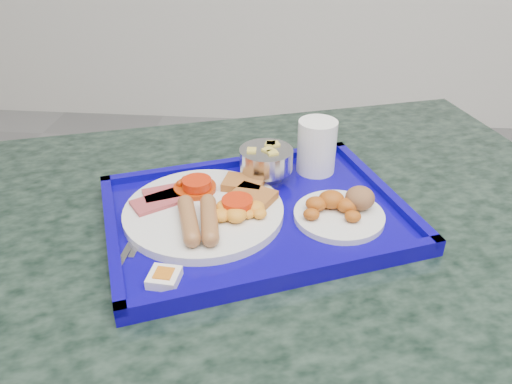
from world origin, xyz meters
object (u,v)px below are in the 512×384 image
main_plate (208,208)px  table (257,297)px  tray (256,215)px  bread_plate (341,209)px  juice_cup (317,145)px  fruit_bowl (266,160)px

main_plate → table: bearing=27.6°
tray → bread_plate: (0.14, -0.00, 0.02)m
juice_cup → bread_plate: bearing=-75.5°
table → tray: size_ratio=2.44×
tray → main_plate: size_ratio=2.23×
main_plate → fruit_bowl: 0.16m
fruit_bowl → tray: bearing=-94.9°
tray → main_plate: main_plate is taller
main_plate → bread_plate: bearing=4.0°
table → juice_cup: bearing=52.3°
fruit_bowl → juice_cup: (0.09, 0.05, 0.01)m
main_plate → juice_cup: size_ratio=2.60×
bread_plate → juice_cup: bearing=104.5°
table → main_plate: main_plate is taller
main_plate → juice_cup: (0.18, 0.17, 0.04)m
bread_plate → juice_cup: 0.17m
bread_plate → fruit_bowl: fruit_bowl is taller
bread_plate → tray: bearing=179.4°
tray → fruit_bowl: bearing=85.1°
table → tray: bearing=-88.4°
main_plate → juice_cup: 0.25m
tray → main_plate: bearing=-168.0°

